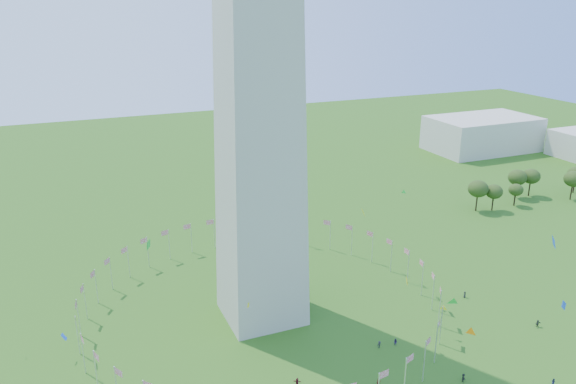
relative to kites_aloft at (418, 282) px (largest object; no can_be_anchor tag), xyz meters
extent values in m
cylinder|color=silver|center=(20.83, 31.70, -15.65)|extent=(0.24, 0.24, 9.00)
cylinder|color=silver|center=(20.22, 38.65, -15.65)|extent=(0.24, 0.24, 9.00)
cylinder|color=silver|center=(18.42, 45.38, -15.65)|extent=(0.24, 0.24, 9.00)
cylinder|color=silver|center=(15.47, 51.70, -15.65)|extent=(0.24, 0.24, 9.00)
cylinder|color=silver|center=(11.47, 57.41, -15.65)|extent=(0.24, 0.24, 9.00)
cylinder|color=silver|center=(6.54, 62.34, -15.65)|extent=(0.24, 0.24, 9.00)
cylinder|color=silver|center=(0.83, 66.34, -15.65)|extent=(0.24, 0.24, 9.00)
cylinder|color=silver|center=(-5.49, 69.29, -15.65)|extent=(0.24, 0.24, 9.00)
cylinder|color=silver|center=(-12.22, 71.09, -15.65)|extent=(0.24, 0.24, 9.00)
cylinder|color=silver|center=(-19.17, 71.70, -15.65)|extent=(0.24, 0.24, 9.00)
cylinder|color=silver|center=(-26.11, 71.09, -15.65)|extent=(0.24, 0.24, 9.00)
cylinder|color=silver|center=(-32.85, 69.29, -15.65)|extent=(0.24, 0.24, 9.00)
cylinder|color=silver|center=(-39.17, 66.34, -15.65)|extent=(0.24, 0.24, 9.00)
cylinder|color=silver|center=(-44.88, 62.34, -15.65)|extent=(0.24, 0.24, 9.00)
cylinder|color=silver|center=(-49.81, 57.41, -15.65)|extent=(0.24, 0.24, 9.00)
cylinder|color=silver|center=(-53.81, 51.70, -15.65)|extent=(0.24, 0.24, 9.00)
cylinder|color=silver|center=(-56.76, 45.38, -15.65)|extent=(0.24, 0.24, 9.00)
cylinder|color=silver|center=(-58.56, 38.65, -15.65)|extent=(0.24, 0.24, 9.00)
cylinder|color=silver|center=(-59.17, 31.70, -15.65)|extent=(0.24, 0.24, 9.00)
cylinder|color=silver|center=(-58.56, 24.76, -15.65)|extent=(0.24, 0.24, 9.00)
cylinder|color=silver|center=(-56.76, 18.02, -15.65)|extent=(0.24, 0.24, 9.00)
cylinder|color=silver|center=(-5.49, -5.89, -15.65)|extent=(0.24, 0.24, 9.00)
cylinder|color=silver|center=(0.83, -2.94, -15.65)|extent=(0.24, 0.24, 9.00)
cylinder|color=silver|center=(6.54, 1.06, -15.65)|extent=(0.24, 0.24, 9.00)
cylinder|color=silver|center=(11.47, 5.99, -15.65)|extent=(0.24, 0.24, 9.00)
cylinder|color=silver|center=(15.47, 11.70, -15.65)|extent=(0.24, 0.24, 9.00)
cylinder|color=silver|center=(18.42, 18.02, -15.65)|extent=(0.24, 0.24, 9.00)
cylinder|color=silver|center=(20.22, 24.76, -15.65)|extent=(0.24, 0.24, 9.00)
cube|color=beige|center=(130.83, 131.70, -12.15)|extent=(50.00, 30.00, 16.00)
imported|color=#57131F|center=(-21.87, 5.18, -19.30)|extent=(1.69, 1.45, 1.71)
imported|color=#1F254A|center=(22.92, -13.57, -19.37)|extent=(0.67, 0.82, 1.57)
imported|color=#292929|center=(-1.05, 9.67, -19.35)|extent=(1.06, 0.63, 1.61)
imported|color=#262626|center=(35.83, 2.88, -19.32)|extent=(1.58, 0.74, 1.68)
imported|color=#561314|center=(-7.74, -1.01, -19.18)|extent=(1.07, 0.90, 1.95)
imported|color=#252525|center=(29.40, 19.70, -19.32)|extent=(0.80, 0.96, 1.67)
imported|color=#282828|center=(8.00, -5.95, -19.30)|extent=(1.29, 1.72, 1.70)
imported|color=#2F194C|center=(2.53, 9.09, -19.35)|extent=(0.85, 0.95, 1.61)
plane|color=green|center=(5.47, -3.64, -3.48)|extent=(1.98, 1.67, 2.34)
plane|color=blue|center=(4.59, -23.75, 16.99)|extent=(1.85, 1.17, 2.07)
plane|color=green|center=(-47.63, 0.54, 15.61)|extent=(0.47, 1.86, 1.81)
plane|color=yellow|center=(-29.38, 10.63, -4.00)|extent=(1.03, 0.54, 1.16)
plane|color=yellow|center=(-9.34, 4.88, 13.34)|extent=(1.74, 0.90, 1.75)
plane|color=white|center=(11.58, 31.85, 8.47)|extent=(0.14, 1.21, 1.21)
plane|color=blue|center=(18.49, -16.25, -0.34)|extent=(0.09, 1.57, 1.57)
plane|color=yellow|center=(13.94, 8.69, -13.51)|extent=(1.41, 1.36, 1.53)
plane|color=yellow|center=(4.94, 10.04, -5.82)|extent=(1.61, 0.97, 1.74)
plane|color=blue|center=(-61.73, 31.41, -15.15)|extent=(1.53, 1.70, 1.42)
plane|color=green|center=(7.74, 17.37, 10.93)|extent=(0.76, 0.62, 0.94)
plane|color=orange|center=(10.10, -4.24, -10.71)|extent=(1.31, 1.99, 2.35)
ellipsoid|color=#37531B|center=(72.40, 66.23, -14.77)|extent=(6.90, 6.90, 10.78)
ellipsoid|color=#37531B|center=(77.88, 64.45, -15.58)|extent=(5.86, 5.86, 9.16)
ellipsoid|color=#37531B|center=(88.47, 65.17, -16.21)|extent=(5.05, 5.05, 7.89)
ellipsoid|color=#37531B|center=(94.97, 71.51, -14.93)|extent=(6.69, 6.69, 10.45)
ellipsoid|color=#37531B|center=(101.13, 71.11, -15.07)|extent=(6.51, 6.51, 10.17)
ellipsoid|color=#37531B|center=(112.04, 62.05, -14.88)|extent=(6.75, 6.75, 10.54)
ellipsoid|color=#37531B|center=(119.56, 67.43, -15.26)|extent=(6.27, 6.27, 9.79)
camera|label=1|loc=(-57.74, -75.73, 49.29)|focal=35.00mm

